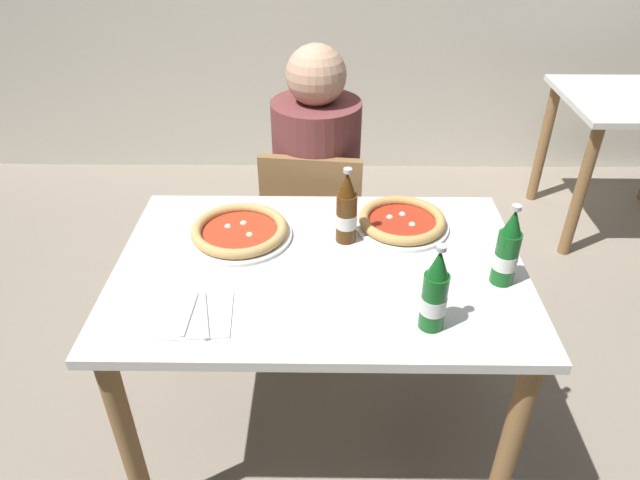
# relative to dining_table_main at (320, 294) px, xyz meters

# --- Properties ---
(ground_plane) EXTENTS (8.00, 8.00, 0.00)m
(ground_plane) POSITION_rel_dining_table_main_xyz_m (0.00, 0.00, -0.64)
(ground_plane) COLOR gray
(dining_table_main) EXTENTS (1.20, 0.80, 0.75)m
(dining_table_main) POSITION_rel_dining_table_main_xyz_m (0.00, 0.00, 0.00)
(dining_table_main) COLOR silver
(dining_table_main) RESTS_ON ground_plane
(chair_behind_table) EXTENTS (0.44, 0.44, 0.85)m
(chair_behind_table) POSITION_rel_dining_table_main_xyz_m (-0.03, 0.61, -0.15)
(chair_behind_table) COLOR olive
(chair_behind_table) RESTS_ON ground_plane
(diner_seated) EXTENTS (0.34, 0.34, 1.21)m
(diner_seated) POSITION_rel_dining_table_main_xyz_m (-0.02, 0.66, -0.05)
(diner_seated) COLOR #2D3342
(diner_seated) RESTS_ON ground_plane
(dining_table_background) EXTENTS (0.80, 0.70, 0.75)m
(dining_table_background) POSITION_rel_dining_table_main_xyz_m (1.62, 1.43, -0.04)
(dining_table_background) COLOR silver
(dining_table_background) RESTS_ON ground_plane
(pizza_margherita_near) EXTENTS (0.33, 0.33, 0.04)m
(pizza_margherita_near) POSITION_rel_dining_table_main_xyz_m (-0.25, 0.14, 0.13)
(pizza_margherita_near) COLOR white
(pizza_margherita_near) RESTS_ON dining_table_main
(pizza_marinara_far) EXTENTS (0.30, 0.30, 0.04)m
(pizza_marinara_far) POSITION_rel_dining_table_main_xyz_m (0.26, 0.20, 0.14)
(pizza_marinara_far) COLOR white
(pizza_marinara_far) RESTS_ON dining_table_main
(beer_bottle_left) EXTENTS (0.07, 0.07, 0.25)m
(beer_bottle_left) POSITION_rel_dining_table_main_xyz_m (0.51, -0.08, 0.22)
(beer_bottle_left) COLOR #14591E
(beer_bottle_left) RESTS_ON dining_table_main
(beer_bottle_center) EXTENTS (0.07, 0.07, 0.25)m
(beer_bottle_center) POSITION_rel_dining_table_main_xyz_m (0.29, -0.26, 0.22)
(beer_bottle_center) COLOR #14591E
(beer_bottle_center) RESTS_ON dining_table_main
(beer_bottle_right) EXTENTS (0.07, 0.07, 0.25)m
(beer_bottle_right) POSITION_rel_dining_table_main_xyz_m (0.08, 0.13, 0.22)
(beer_bottle_right) COLOR #512D0F
(beer_bottle_right) RESTS_ON dining_table_main
(napkin_with_cutlery) EXTENTS (0.19, 0.19, 0.01)m
(napkin_with_cutlery) POSITION_rel_dining_table_main_xyz_m (-0.32, -0.23, 0.12)
(napkin_with_cutlery) COLOR white
(napkin_with_cutlery) RESTS_ON dining_table_main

